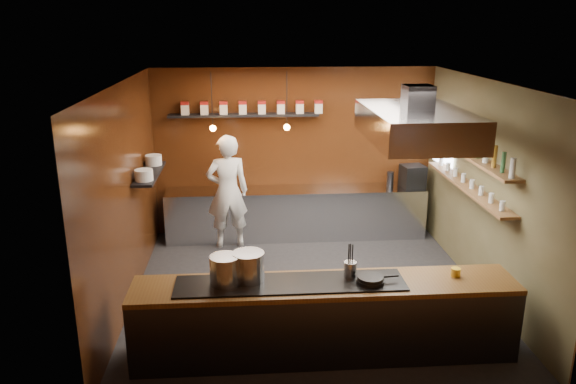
{
  "coord_description": "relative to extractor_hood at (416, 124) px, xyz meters",
  "views": [
    {
      "loc": [
        -0.85,
        -7.33,
        3.78
      ],
      "look_at": [
        -0.28,
        0.4,
        1.39
      ],
      "focal_mm": 35.0,
      "sensor_mm": 36.0,
      "label": 1
    }
  ],
  "objects": [
    {
      "name": "pass_counter",
      "position": [
        -1.3,
        -1.2,
        -2.04
      ],
      "size": [
        4.4,
        0.72,
        0.94
      ],
      "color": "#38383D",
      "rests_on": "floor"
    },
    {
      "name": "tin_shelf",
      "position": [
        -2.2,
        2.76,
        -0.31
      ],
      "size": [
        2.6,
        0.26,
        0.04
      ],
      "primitive_type": "cube",
      "color": "black",
      "rests_on": "back_wall"
    },
    {
      "name": "pendant_right",
      "position": [
        -1.5,
        2.1,
        -0.35
      ],
      "size": [
        0.1,
        0.1,
        0.95
      ],
      "color": "black",
      "rests_on": "ceiling"
    },
    {
      "name": "wine_glasses",
      "position": [
        1.04,
        0.7,
        -0.97
      ],
      "size": [
        0.07,
        2.37,
        0.13
      ],
      "color": "silver",
      "rests_on": "bottle_shelf_lower"
    },
    {
      "name": "storage_tins",
      "position": [
        -2.05,
        2.76,
        -0.17
      ],
      "size": [
        2.43,
        0.13,
        0.22
      ],
      "color": "beige",
      "rests_on": "tin_shelf"
    },
    {
      "name": "window_pane",
      "position": [
        1.15,
        2.1,
        -0.61
      ],
      "size": [
        0.0,
        1.0,
        1.0
      ],
      "primitive_type": "plane",
      "rotation": [
        1.57,
        0.0,
        -1.57
      ],
      "color": "white",
      "rests_on": "right_wall"
    },
    {
      "name": "stockpot_large",
      "position": [
        -2.43,
        -1.17,
        -1.4
      ],
      "size": [
        0.37,
        0.37,
        0.33
      ],
      "primitive_type": "cylinder",
      "rotation": [
        0.0,
        0.0,
        0.09
      ],
      "color": "#B2B4B9",
      "rests_on": "pass_counter"
    },
    {
      "name": "utensil_crock",
      "position": [
        -1.0,
        -1.11,
        -1.47
      ],
      "size": [
        0.17,
        0.17,
        0.19
      ],
      "primitive_type": "cylinder",
      "rotation": [
        0.0,
        0.0,
        0.16
      ],
      "color": "silver",
      "rests_on": "pass_counter"
    },
    {
      "name": "stockpot_small",
      "position": [
        -2.17,
        -1.11,
        -1.4
      ],
      "size": [
        0.47,
        0.47,
        0.34
      ],
      "primitive_type": "cylinder",
      "rotation": [
        0.0,
        0.0,
        0.39
      ],
      "color": "#B1B3B8",
      "rests_on": "pass_counter"
    },
    {
      "name": "right_wall",
      "position": [
        1.2,
        0.4,
        -1.01
      ],
      "size": [
        0.0,
        5.0,
        5.0
      ],
      "primitive_type": "plane",
      "rotation": [
        1.57,
        0.0,
        -1.57
      ],
      "color": "brown",
      "rests_on": "ground"
    },
    {
      "name": "butter_jar",
      "position": [
        0.23,
        -1.14,
        -1.54
      ],
      "size": [
        0.12,
        0.12,
        0.1
      ],
      "primitive_type": "cylinder",
      "rotation": [
        0.0,
        0.0,
        0.12
      ],
      "color": "gold",
      "rests_on": "pass_counter"
    },
    {
      "name": "bottles",
      "position": [
        1.04,
        0.7,
        -0.45
      ],
      "size": [
        0.06,
        2.66,
        0.24
      ],
      "color": "silver",
      "rests_on": "bottle_shelf_upper"
    },
    {
      "name": "plate_shelf",
      "position": [
        -3.64,
        1.4,
        -0.96
      ],
      "size": [
        0.3,
        1.4,
        0.04
      ],
      "primitive_type": "cube",
      "color": "black",
      "rests_on": "left_wall"
    },
    {
      "name": "left_wall",
      "position": [
        -3.8,
        0.4,
        -1.01
      ],
      "size": [
        0.0,
        5.0,
        5.0
      ],
      "primitive_type": "plane",
      "rotation": [
        1.57,
        0.0,
        1.57
      ],
      "color": "#331409",
      "rests_on": "ground"
    },
    {
      "name": "floor",
      "position": [
        -1.3,
        0.4,
        -2.51
      ],
      "size": [
        5.0,
        5.0,
        0.0
      ],
      "primitive_type": "plane",
      "color": "black",
      "rests_on": "ground"
    },
    {
      "name": "extractor_hood",
      "position": [
        0.0,
        0.0,
        0.0
      ],
      "size": [
        1.2,
        2.0,
        0.72
      ],
      "color": "#38383D",
      "rests_on": "ceiling"
    },
    {
      "name": "back_wall",
      "position": [
        -1.3,
        2.9,
        -1.01
      ],
      "size": [
        5.0,
        0.0,
        5.0
      ],
      "primitive_type": "plane",
      "rotation": [
        1.57,
        0.0,
        0.0
      ],
      "color": "#331409",
      "rests_on": "ground"
    },
    {
      "name": "plate_stacks",
      "position": [
        -3.64,
        1.4,
        -0.86
      ],
      "size": [
        0.26,
        1.16,
        0.16
      ],
      "color": "silver",
      "rests_on": "plate_shelf"
    },
    {
      "name": "bottle_shelf_upper",
      "position": [
        1.04,
        0.7,
        -0.59
      ],
      "size": [
        0.26,
        2.8,
        0.04
      ],
      "primitive_type": "cube",
      "color": "brown",
      "rests_on": "right_wall"
    },
    {
      "name": "bottle_shelf_lower",
      "position": [
        1.04,
        0.7,
        -1.06
      ],
      "size": [
        0.26,
        2.8,
        0.04
      ],
      "primitive_type": "cube",
      "color": "brown",
      "rests_on": "right_wall"
    },
    {
      "name": "frying_pan",
      "position": [
        -0.8,
        -1.27,
        -1.53
      ],
      "size": [
        0.49,
        0.32,
        0.08
      ],
      "color": "black",
      "rests_on": "pass_counter"
    },
    {
      "name": "chef",
      "position": [
        -2.5,
        2.22,
        -1.52
      ],
      "size": [
        0.79,
        0.58,
        1.97
      ],
      "primitive_type": "imported",
      "rotation": [
        0.0,
        0.0,
        3.31
      ],
      "color": "white",
      "rests_on": "floor"
    },
    {
      "name": "espresso_machine",
      "position": [
        0.8,
        2.58,
        -1.41
      ],
      "size": [
        0.44,
        0.42,
        0.39
      ],
      "primitive_type": "cube",
      "rotation": [
        0.0,
        0.0,
        0.14
      ],
      "color": "black",
      "rests_on": "prep_counter"
    },
    {
      "name": "prep_counter",
      "position": [
        -1.3,
        2.57,
        -2.06
      ],
      "size": [
        4.6,
        0.65,
        0.9
      ],
      "primitive_type": "cube",
      "color": "silver",
      "rests_on": "floor"
    },
    {
      "name": "ceiling",
      "position": [
        -1.3,
        0.4,
        0.49
      ],
      "size": [
        5.0,
        5.0,
        0.0
      ],
      "primitive_type": "plane",
      "rotation": [
        3.14,
        0.0,
        0.0
      ],
      "color": "silver",
      "rests_on": "back_wall"
    },
    {
      "name": "pendant_left",
      "position": [
        -2.7,
        2.1,
        -0.35
      ],
      "size": [
        0.1,
        0.1,
        0.95
      ],
      "color": "black",
      "rests_on": "ceiling"
    }
  ]
}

